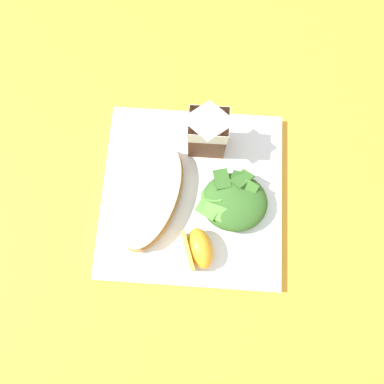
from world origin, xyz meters
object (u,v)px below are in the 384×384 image
at_px(white_plate, 192,195).
at_px(cheesy_pizza_bread, 152,198).
at_px(milk_carton, 208,130).
at_px(green_salad_pile, 234,202).
at_px(orange_wedge_front, 199,249).

xyz_separation_m(white_plate, cheesy_pizza_bread, (-0.06, -0.01, 0.03)).
bearing_deg(cheesy_pizza_bread, white_plate, 14.09).
xyz_separation_m(cheesy_pizza_bread, milk_carton, (0.08, 0.10, 0.04)).
bearing_deg(green_salad_pile, milk_carton, 115.63).
distance_m(white_plate, green_salad_pile, 0.07).
bearing_deg(orange_wedge_front, green_salad_pile, 56.68).
bearing_deg(green_salad_pile, white_plate, 168.19).
distance_m(milk_carton, orange_wedge_front, 0.17).
xyz_separation_m(white_plate, green_salad_pile, (0.06, -0.01, 0.03)).
relative_size(white_plate, green_salad_pile, 2.57).
height_order(milk_carton, orange_wedge_front, milk_carton).
height_order(white_plate, milk_carton, milk_carton).
height_order(cheesy_pizza_bread, green_salad_pile, green_salad_pile).
bearing_deg(orange_wedge_front, cheesy_pizza_bread, 136.49).
relative_size(cheesy_pizza_bread, green_salad_pile, 1.70).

